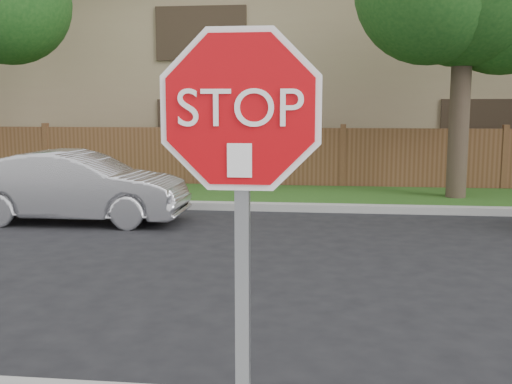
# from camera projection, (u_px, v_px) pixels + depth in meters

# --- Properties ---
(far_curb) EXTENTS (70.00, 0.30, 0.15)m
(far_curb) POSITION_uv_depth(u_px,v_px,m) (346.00, 208.00, 12.31)
(far_curb) COLOR gray
(far_curb) RESTS_ON ground
(grass_strip) EXTENTS (70.00, 3.00, 0.12)m
(grass_strip) POSITION_uv_depth(u_px,v_px,m) (344.00, 197.00, 13.93)
(grass_strip) COLOR #1E4714
(grass_strip) RESTS_ON ground
(fence) EXTENTS (70.00, 0.12, 1.60)m
(fence) POSITION_uv_depth(u_px,v_px,m) (343.00, 159.00, 15.40)
(fence) COLOR #55351E
(fence) RESTS_ON ground
(apartment_building) EXTENTS (35.20, 9.20, 7.20)m
(apartment_building) POSITION_uv_depth(u_px,v_px,m) (340.00, 66.00, 20.51)
(apartment_building) COLOR #9B8560
(apartment_building) RESTS_ON ground
(stop_sign) EXTENTS (1.01, 0.13, 2.55)m
(stop_sign) POSITION_uv_depth(u_px,v_px,m) (241.00, 182.00, 2.68)
(stop_sign) COLOR gray
(stop_sign) RESTS_ON sidewalk_near
(sedan_left) EXTENTS (4.06, 1.46, 1.33)m
(sedan_left) POSITION_uv_depth(u_px,v_px,m) (77.00, 187.00, 11.16)
(sedan_left) COLOR #BABABF
(sedan_left) RESTS_ON ground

